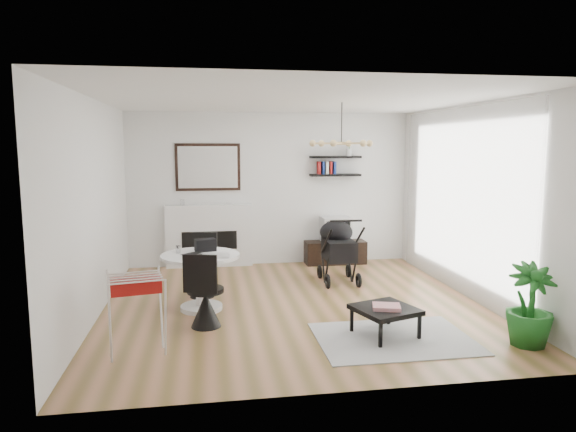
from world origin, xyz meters
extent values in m
plane|color=brown|center=(0.00, 0.00, 0.00)|extent=(5.00, 5.00, 0.00)
plane|color=white|center=(0.00, 0.00, 2.70)|extent=(5.00, 5.00, 0.00)
plane|color=white|center=(0.00, 2.50, 1.35)|extent=(5.00, 0.00, 5.00)
plane|color=white|center=(-2.50, 0.00, 1.35)|extent=(0.00, 5.00, 5.00)
plane|color=white|center=(2.50, 0.00, 1.35)|extent=(0.00, 5.00, 5.00)
cube|color=white|center=(2.40, 0.20, 1.35)|extent=(0.04, 3.60, 2.60)
cube|color=white|center=(-1.10, 2.42, 0.55)|extent=(1.50, 0.15, 1.10)
cube|color=black|center=(-1.10, 2.36, 0.48)|extent=(0.95, 0.06, 0.32)
cube|color=black|center=(-1.10, 2.48, 1.75)|extent=(1.12, 0.03, 0.82)
cube|color=white|center=(-1.10, 2.46, 1.75)|extent=(1.02, 0.01, 0.72)
cube|color=black|center=(1.15, 2.37, 1.60)|extent=(0.90, 0.25, 0.04)
cube|color=black|center=(1.15, 2.37, 1.92)|extent=(0.90, 0.25, 0.04)
cube|color=black|center=(1.15, 2.30, 0.20)|extent=(1.09, 0.38, 0.41)
cube|color=silver|center=(1.15, 2.30, 0.63)|extent=(0.51, 0.44, 0.44)
cube|color=black|center=(1.15, 2.08, 0.63)|extent=(0.43, 0.01, 0.35)
cylinder|color=white|center=(-1.23, 0.00, 0.03)|extent=(0.54, 0.54, 0.06)
cylinder|color=white|center=(-1.23, 0.00, 0.38)|extent=(0.14, 0.14, 0.64)
cylinder|color=white|center=(-1.23, 0.00, 0.72)|extent=(1.01, 1.01, 0.04)
imported|color=black|center=(-1.30, -0.08, 0.75)|extent=(0.36, 0.35, 0.02)
cube|color=black|center=(-1.16, 0.19, 0.82)|extent=(0.30, 0.22, 0.16)
cube|color=silver|center=(-1.04, -0.15, 0.74)|extent=(0.37, 0.31, 0.01)
cylinder|color=white|center=(-1.52, 0.12, 0.78)|extent=(0.06, 0.06, 0.10)
cylinder|color=black|center=(-1.22, 0.58, 0.43)|extent=(0.42, 0.42, 0.05)
cone|color=black|center=(-1.22, 0.58, 0.20)|extent=(0.35, 0.35, 0.40)
cube|color=black|center=(-1.19, 0.77, 0.67)|extent=(0.39, 0.10, 0.43)
cylinder|color=black|center=(-1.17, -0.66, 0.44)|extent=(0.43, 0.43, 0.05)
cone|color=black|center=(-1.17, -0.66, 0.21)|extent=(0.35, 0.35, 0.41)
cube|color=black|center=(-1.23, -0.85, 0.69)|extent=(0.39, 0.15, 0.44)
cube|color=maroon|center=(-1.86, -1.39, 0.74)|extent=(0.53, 0.36, 0.13)
cube|color=black|center=(0.88, 1.03, 0.52)|extent=(0.45, 0.66, 0.30)
ellipsoid|color=black|center=(0.88, 1.23, 0.76)|extent=(0.52, 0.52, 0.37)
cylinder|color=black|center=(0.87, 0.62, 1.03)|extent=(0.48, 0.04, 0.03)
torus|color=black|center=(0.65, 1.34, 0.10)|extent=(0.06, 0.23, 0.23)
torus|color=black|center=(1.12, 1.33, 0.10)|extent=(0.06, 0.23, 0.23)
torus|color=black|center=(0.63, 0.73, 0.10)|extent=(0.06, 0.23, 0.23)
torus|color=black|center=(1.11, 0.72, 0.10)|extent=(0.06, 0.23, 0.23)
cube|color=#A7A7A7|center=(0.88, -1.39, 0.01)|extent=(1.70, 1.22, 0.01)
cube|color=black|center=(0.81, -1.28, 0.30)|extent=(0.78, 0.78, 0.05)
cube|color=black|center=(0.64, -1.61, 0.14)|extent=(0.04, 0.04, 0.27)
cube|color=black|center=(1.15, -1.44, 0.14)|extent=(0.04, 0.04, 0.27)
cube|color=black|center=(0.47, -1.11, 0.14)|extent=(0.04, 0.04, 0.27)
cube|color=black|center=(0.98, -0.94, 0.14)|extent=(0.04, 0.04, 0.27)
cube|color=#C53141|center=(0.80, -1.33, 0.35)|extent=(0.35, 0.31, 0.04)
imported|color=#1B601D|center=(2.23, -1.78, 0.44)|extent=(0.53, 0.53, 0.89)
camera|label=1|loc=(-1.13, -6.56, 2.11)|focal=32.00mm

